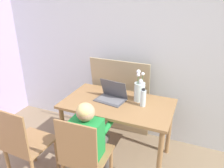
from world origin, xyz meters
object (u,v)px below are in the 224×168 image
at_px(chair_occupied, 84,157).
at_px(chair_spare, 25,145).
at_px(laptop, 112,95).
at_px(flower_vase, 139,90).
at_px(water_bottle, 143,98).
at_px(person_seated, 90,135).

relative_size(chair_occupied, chair_spare, 1.00).
relative_size(laptop, flower_vase, 0.98).
bearing_deg(flower_vase, water_bottle, -56.10).
height_order(chair_occupied, laptop, laptop).
xyz_separation_m(person_seated, water_bottle, (0.35, 0.54, 0.21)).
bearing_deg(person_seated, laptop, -90.81).
relative_size(chair_spare, flower_vase, 2.50).
distance_m(chair_occupied, chair_spare, 0.63).
bearing_deg(person_seated, water_bottle, -124.97).
height_order(chair_occupied, person_seated, person_seated).
bearing_deg(chair_occupied, chair_spare, 5.17).
height_order(chair_spare, flower_vase, flower_vase).
xyz_separation_m(person_seated, laptop, (-0.01, 0.55, 0.16)).
xyz_separation_m(chair_spare, flower_vase, (0.90, 0.85, 0.39)).
xyz_separation_m(chair_spare, water_bottle, (0.97, 0.74, 0.36)).
relative_size(chair_spare, water_bottle, 4.43).
relative_size(chair_spare, laptop, 2.56).
bearing_deg(water_bottle, person_seated, -123.17).
relative_size(chair_occupied, person_seated, 0.91).
height_order(chair_occupied, chair_spare, same).
bearing_deg(water_bottle, chair_occupied, -117.59).
height_order(person_seated, water_bottle, person_seated).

